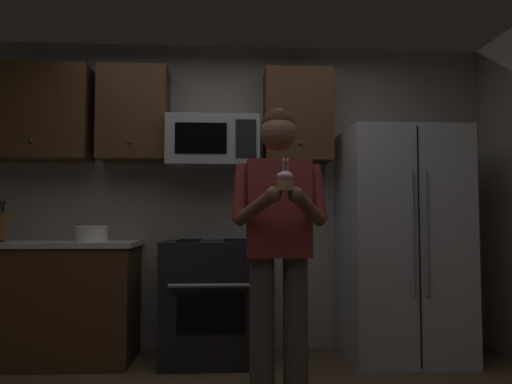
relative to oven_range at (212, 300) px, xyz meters
The scene contains 9 objects.
wall_back 0.94m from the oven_range, 69.02° to the left, with size 4.40×0.10×2.60m, color gray.
oven_range is the anchor object (origin of this frame).
microwave 1.26m from the oven_range, 89.98° to the left, with size 0.74×0.41×0.40m.
refrigerator 1.56m from the oven_range, ahead, with size 0.90×0.75×1.80m.
cabinet_row_upper 1.60m from the oven_range, 163.43° to the left, with size 2.78×0.36×0.76m.
counter_left 1.30m from the oven_range, behind, with size 1.44×0.66×0.92m.
bowl_large_white 1.07m from the oven_range, behind, with size 0.26×0.26×0.12m.
person 1.18m from the oven_range, 66.42° to the right, with size 0.60×0.48×1.76m.
cupcake 1.59m from the oven_range, 71.96° to the right, with size 0.09×0.09×0.17m.
Camera 1 is at (-0.05, -2.60, 1.07)m, focal length 35.31 mm.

